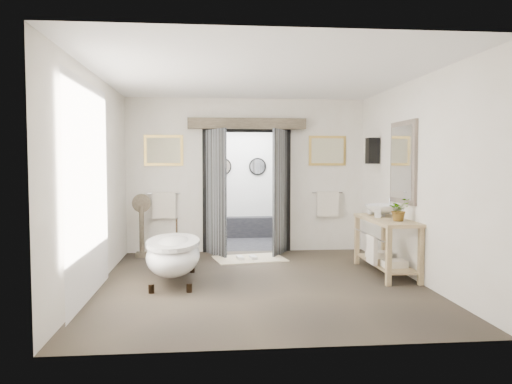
{
  "coord_description": "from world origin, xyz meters",
  "views": [
    {
      "loc": [
        -0.71,
        -6.93,
        1.71
      ],
      "look_at": [
        0.0,
        0.6,
        1.25
      ],
      "focal_mm": 35.0,
      "sensor_mm": 36.0,
      "label": 1
    }
  ],
  "objects_px": {
    "clawfoot_tub": "(173,254)",
    "vanity": "(385,241)",
    "basin": "(382,210)",
    "rug": "(250,259)"
  },
  "relations": [
    {
      "from": "clawfoot_tub",
      "to": "vanity",
      "type": "relative_size",
      "value": 1.04
    },
    {
      "from": "vanity",
      "to": "basin",
      "type": "height_order",
      "value": "basin"
    },
    {
      "from": "clawfoot_tub",
      "to": "rug",
      "type": "relative_size",
      "value": 1.39
    },
    {
      "from": "vanity",
      "to": "basin",
      "type": "distance_m",
      "value": 0.53
    },
    {
      "from": "clawfoot_tub",
      "to": "rug",
      "type": "xyz_separation_m",
      "value": [
        1.21,
        1.57,
        -0.39
      ]
    },
    {
      "from": "vanity",
      "to": "basin",
      "type": "bearing_deg",
      "value": 80.36
    },
    {
      "from": "clawfoot_tub",
      "to": "vanity",
      "type": "height_order",
      "value": "vanity"
    },
    {
      "from": "clawfoot_tub",
      "to": "basin",
      "type": "xyz_separation_m",
      "value": [
        3.22,
        0.52,
        0.54
      ]
    },
    {
      "from": "rug",
      "to": "clawfoot_tub",
      "type": "bearing_deg",
      "value": -127.71
    },
    {
      "from": "rug",
      "to": "basin",
      "type": "distance_m",
      "value": 2.45
    }
  ]
}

